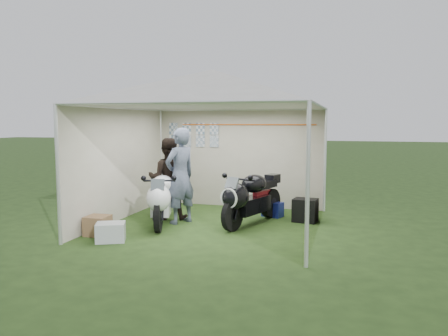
% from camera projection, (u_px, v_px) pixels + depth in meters
% --- Properties ---
extents(ground, '(80.00, 80.00, 0.00)m').
position_uv_depth(ground, '(213.00, 225.00, 8.54)').
color(ground, '#233B16').
rests_on(ground, ground).
extents(canopy_tent, '(5.66, 5.66, 3.00)m').
position_uv_depth(canopy_tent, '(213.00, 92.00, 8.30)').
color(canopy_tent, silver).
rests_on(canopy_tent, ground).
extents(motorcycle_white, '(0.87, 1.95, 0.99)m').
position_uv_depth(motorcycle_white, '(162.00, 197.00, 8.52)').
color(motorcycle_white, black).
rests_on(motorcycle_white, ground).
extents(motorcycle_black, '(0.93, 1.98, 1.01)m').
position_uv_depth(motorcycle_black, '(250.00, 197.00, 8.51)').
color(motorcycle_black, black).
rests_on(motorcycle_black, ground).
extents(paddock_stand, '(0.48, 0.38, 0.31)m').
position_uv_depth(paddock_stand, '(273.00, 209.00, 9.31)').
color(paddock_stand, '#222EB4').
rests_on(paddock_stand, ground).
extents(person_dark_jacket, '(0.98, 0.86, 1.69)m').
position_uv_depth(person_dark_jacket, '(168.00, 179.00, 9.04)').
color(person_dark_jacket, black).
rests_on(person_dark_jacket, ground).
extents(person_blue_jacket, '(0.73, 0.83, 1.90)m').
position_uv_depth(person_blue_jacket, '(180.00, 176.00, 8.64)').
color(person_blue_jacket, slate).
rests_on(person_blue_jacket, ground).
extents(equipment_box, '(0.52, 0.44, 0.47)m').
position_uv_depth(equipment_box, '(305.00, 210.00, 8.82)').
color(equipment_box, black).
rests_on(equipment_box, ground).
extents(crate_0, '(0.59, 0.53, 0.32)m').
position_uv_depth(crate_0, '(111.00, 232.00, 7.38)').
color(crate_0, '#B6BBBF').
rests_on(crate_0, ground).
extents(crate_1, '(0.40, 0.40, 0.35)m').
position_uv_depth(crate_1, '(98.00, 225.00, 7.78)').
color(crate_1, brown).
rests_on(crate_1, ground).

